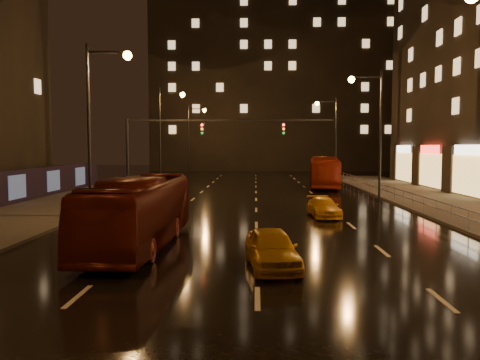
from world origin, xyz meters
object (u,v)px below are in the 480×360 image
(bus_red, at_px, (140,212))
(taxi_far, at_px, (324,207))
(taxi_near, at_px, (272,249))
(bus_curb, at_px, (324,172))

(bus_red, bearing_deg, taxi_far, 44.92)
(taxi_near, bearing_deg, bus_red, 140.29)
(taxi_near, bearing_deg, bus_curb, 71.00)
(bus_red, relative_size, taxi_near, 2.62)
(bus_curb, distance_m, taxi_far, 20.40)
(taxi_far, bearing_deg, bus_red, -140.19)
(taxi_near, height_order, taxi_far, taxi_near)
(bus_curb, xyz_separation_m, taxi_far, (-2.95, -20.16, -1.02))
(bus_curb, distance_m, taxi_near, 32.71)
(bus_red, bearing_deg, taxi_near, -31.10)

